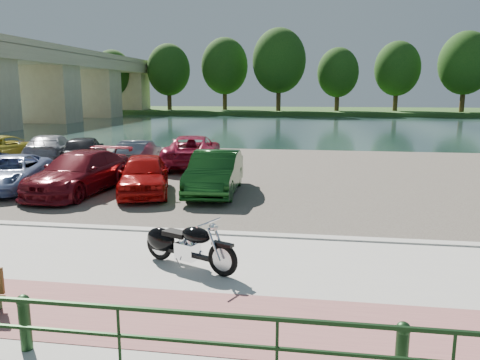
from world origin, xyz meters
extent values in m
plane|color=#595447|center=(0.00, 0.00, 0.00)|extent=(200.00, 200.00, 0.00)
cube|color=beige|center=(0.00, -1.00, 0.05)|extent=(60.00, 6.00, 0.10)
cube|color=#8F5054|center=(0.00, -2.50, 0.10)|extent=(60.00, 2.00, 0.01)
cube|color=beige|center=(0.00, 2.00, 0.07)|extent=(60.00, 0.30, 0.14)
cube|color=#453F38|center=(0.00, 11.00, 0.02)|extent=(60.00, 18.00, 0.04)
cube|color=#1B3230|center=(0.00, 40.00, 0.00)|extent=(120.00, 40.00, 0.00)
cube|color=#20491A|center=(0.00, 72.00, 0.30)|extent=(120.00, 24.00, 0.60)
cube|color=tan|center=(-28.00, 40.00, 7.20)|extent=(7.00, 56.00, 1.40)
cube|color=tan|center=(-28.00, 40.00, 8.20)|extent=(7.00, 56.00, 0.70)
cube|color=tan|center=(-28.00, 42.00, 3.60)|extent=(6.00, 4.00, 7.20)
cube|color=tan|center=(-28.00, 54.00, 3.60)|extent=(6.00, 4.00, 7.20)
cube|color=tan|center=(-28.00, 66.00, 3.60)|extent=(6.00, 4.00, 7.20)
cylinder|color=#163318|center=(0.00, -4.00, 0.55)|extent=(0.04, 0.04, 0.90)
cylinder|color=#163318|center=(2.00, -4.00, 0.55)|extent=(0.04, 0.04, 0.90)
cube|color=#163318|center=(0.00, -4.00, 0.98)|extent=(24.00, 0.05, 0.05)
cube|color=#163318|center=(0.00, -4.00, 0.60)|extent=(24.00, 0.04, 0.04)
cylinder|color=#163318|center=(-1.50, -3.70, 0.45)|extent=(0.16, 0.16, 0.70)
sphere|color=#163318|center=(-1.50, -3.70, 0.82)|extent=(0.18, 0.18, 0.18)
cylinder|color=#163318|center=(3.50, -3.70, 0.45)|extent=(0.16, 0.16, 0.70)
sphere|color=#163318|center=(3.50, -3.70, 0.82)|extent=(0.18, 0.18, 0.18)
cylinder|color=#3C2D15|center=(-30.00, 64.60, 2.85)|extent=(0.70, 0.70, 4.50)
ellipsoid|color=#163B10|center=(-30.00, 64.60, 6.45)|extent=(6.30, 6.30, 7.56)
cylinder|color=#3C2D15|center=(-21.00, 66.00, 3.08)|extent=(0.70, 0.70, 4.95)
ellipsoid|color=#163B10|center=(-21.00, 66.00, 7.04)|extent=(6.93, 6.93, 8.32)
cylinder|color=#3C2D15|center=(-12.00, 67.40, 3.30)|extent=(0.70, 0.70, 5.40)
ellipsoid|color=#163B10|center=(-12.00, 67.40, 7.62)|extent=(7.56, 7.56, 9.07)
cylinder|color=#3C2D15|center=(-3.00, 64.60, 3.52)|extent=(0.70, 0.70, 5.85)
ellipsoid|color=#163B10|center=(-3.00, 64.60, 8.21)|extent=(8.19, 8.19, 9.83)
cylinder|color=#3C2D15|center=(6.00, 66.00, 2.85)|extent=(0.70, 0.70, 4.50)
ellipsoid|color=#163B10|center=(6.00, 66.00, 6.45)|extent=(6.30, 6.30, 7.56)
cylinder|color=#3C2D15|center=(15.00, 67.40, 3.08)|extent=(0.70, 0.70, 4.95)
ellipsoid|color=#163B10|center=(15.00, 67.40, 7.04)|extent=(6.93, 6.93, 8.32)
cylinder|color=#3C2D15|center=(24.00, 64.60, 3.30)|extent=(0.70, 0.70, 5.40)
ellipsoid|color=#163B10|center=(24.00, 64.60, 7.62)|extent=(7.56, 7.56, 9.07)
torus|color=black|center=(0.70, -0.71, 0.44)|extent=(0.67, 0.39, 0.68)
torus|color=black|center=(-0.80, -0.03, 0.44)|extent=(0.67, 0.39, 0.68)
cylinder|color=#B2B2B7|center=(0.70, -0.71, 0.44)|extent=(0.44, 0.25, 0.46)
cylinder|color=#B2B2B7|center=(-0.80, -0.03, 0.44)|extent=(0.44, 0.25, 0.46)
cylinder|color=silver|center=(0.54, -0.74, 0.74)|extent=(0.32, 0.18, 0.63)
cylinder|color=silver|center=(0.62, -0.56, 0.74)|extent=(0.32, 0.18, 0.63)
cylinder|color=silver|center=(0.40, -0.57, 1.13)|extent=(0.34, 0.70, 0.04)
sphere|color=silver|center=(0.50, -0.62, 1.05)|extent=(0.21, 0.21, 0.16)
sphere|color=silver|center=(0.56, -0.64, 1.05)|extent=(0.15, 0.15, 0.11)
cube|color=black|center=(0.70, -0.71, 0.75)|extent=(0.47, 0.31, 0.06)
cube|color=black|center=(-0.05, -0.37, 0.38)|extent=(1.13, 0.59, 0.08)
cube|color=silver|center=(-0.09, -0.35, 0.45)|extent=(0.54, 0.48, 0.34)
cylinder|color=silver|center=(0.00, -0.39, 0.65)|extent=(0.30, 0.27, 0.27)
cylinder|color=silver|center=(-0.18, -0.31, 0.65)|extent=(0.30, 0.27, 0.27)
ellipsoid|color=black|center=(0.12, -0.44, 0.82)|extent=(0.77, 0.61, 0.32)
cube|color=black|center=(-0.37, -0.22, 0.76)|extent=(0.62, 0.48, 0.10)
ellipsoid|color=black|center=(-0.75, -0.05, 0.56)|extent=(0.80, 0.61, 0.50)
cube|color=black|center=(-0.80, -0.03, 0.49)|extent=(0.44, 0.33, 0.30)
cylinder|color=silver|center=(-0.30, -0.08, 0.32)|extent=(1.04, 0.54, 0.09)
cylinder|color=silver|center=(-0.30, -0.08, 0.40)|extent=(1.04, 0.54, 0.09)
cylinder|color=#B2B2B7|center=(-0.26, -0.47, 0.23)|extent=(0.08, 0.14, 0.22)
imported|color=#8292BD|center=(-8.63, 6.34, 0.67)|extent=(3.21, 4.94, 1.27)
imported|color=maroon|center=(-5.85, 6.25, 0.77)|extent=(2.47, 5.20, 1.46)
imported|color=#AC0C0B|center=(-3.49, 6.40, 0.74)|extent=(2.79, 4.44, 1.41)
imported|color=#113E13|center=(-1.03, 6.90, 0.79)|extent=(1.81, 4.61, 1.49)
imported|color=gold|center=(-13.32, 12.76, 0.72)|extent=(3.00, 5.22, 1.37)
imported|color=#9FA0A8|center=(-10.86, 12.90, 0.75)|extent=(3.41, 5.28, 1.42)
imported|color=black|center=(-8.65, 12.10, 0.79)|extent=(3.09, 4.74, 1.50)
imported|color=slate|center=(-5.92, 12.26, 0.68)|extent=(1.63, 3.98, 1.28)
imported|color=#9E1A38|center=(-3.35, 12.68, 0.80)|extent=(3.37, 5.80, 1.52)
camera|label=1|loc=(2.34, -9.14, 3.64)|focal=35.00mm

